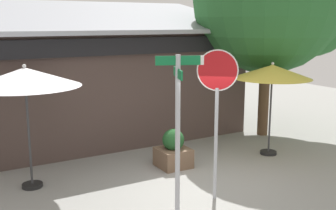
{
  "coord_description": "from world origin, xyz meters",
  "views": [
    {
      "loc": [
        -4.89,
        -7.07,
        3.52
      ],
      "look_at": [
        -0.13,
        1.2,
        1.6
      ],
      "focal_mm": 44.19,
      "sensor_mm": 36.0,
      "label": 1
    }
  ],
  "objects_px": {
    "stop_sign": "(217,96)",
    "patio_umbrella_ivory_left": "(25,78)",
    "sidewalk_planter": "(173,151)",
    "shade_tree": "(276,0)",
    "street_sign_post": "(178,121)",
    "patio_umbrella_mustard_center": "(272,73)"
  },
  "relations": [
    {
      "from": "street_sign_post",
      "to": "shade_tree",
      "type": "height_order",
      "value": "shade_tree"
    },
    {
      "from": "patio_umbrella_ivory_left",
      "to": "patio_umbrella_mustard_center",
      "type": "bearing_deg",
      "value": -7.9
    },
    {
      "from": "street_sign_post",
      "to": "patio_umbrella_ivory_left",
      "type": "bearing_deg",
      "value": 126.49
    },
    {
      "from": "sidewalk_planter",
      "to": "stop_sign",
      "type": "bearing_deg",
      "value": -96.58
    },
    {
      "from": "stop_sign",
      "to": "shade_tree",
      "type": "distance_m",
      "value": 5.79
    },
    {
      "from": "shade_tree",
      "to": "street_sign_post",
      "type": "bearing_deg",
      "value": -148.16
    },
    {
      "from": "patio_umbrella_ivory_left",
      "to": "sidewalk_planter",
      "type": "distance_m",
      "value": 3.89
    },
    {
      "from": "patio_umbrella_ivory_left",
      "to": "street_sign_post",
      "type": "bearing_deg",
      "value": -53.51
    },
    {
      "from": "street_sign_post",
      "to": "patio_umbrella_mustard_center",
      "type": "bearing_deg",
      "value": 25.23
    },
    {
      "from": "street_sign_post",
      "to": "stop_sign",
      "type": "height_order",
      "value": "stop_sign"
    },
    {
      "from": "street_sign_post",
      "to": "stop_sign",
      "type": "bearing_deg",
      "value": 15.23
    },
    {
      "from": "stop_sign",
      "to": "patio_umbrella_ivory_left",
      "type": "relative_size",
      "value": 1.13
    },
    {
      "from": "stop_sign",
      "to": "shade_tree",
      "type": "height_order",
      "value": "shade_tree"
    },
    {
      "from": "stop_sign",
      "to": "patio_umbrella_mustard_center",
      "type": "height_order",
      "value": "stop_sign"
    },
    {
      "from": "shade_tree",
      "to": "stop_sign",
      "type": "bearing_deg",
      "value": -144.85
    },
    {
      "from": "street_sign_post",
      "to": "patio_umbrella_ivory_left",
      "type": "distance_m",
      "value": 3.46
    },
    {
      "from": "patio_umbrella_ivory_left",
      "to": "sidewalk_planter",
      "type": "xyz_separation_m",
      "value": [
        3.32,
        -0.4,
        -1.99
      ]
    },
    {
      "from": "stop_sign",
      "to": "patio_umbrella_mustard_center",
      "type": "relative_size",
      "value": 1.21
    },
    {
      "from": "stop_sign",
      "to": "shade_tree",
      "type": "xyz_separation_m",
      "value": [
        4.43,
        3.12,
        2.05
      ]
    },
    {
      "from": "patio_umbrella_ivory_left",
      "to": "sidewalk_planter",
      "type": "height_order",
      "value": "patio_umbrella_ivory_left"
    },
    {
      "from": "sidewalk_planter",
      "to": "patio_umbrella_ivory_left",
      "type": "bearing_deg",
      "value": 173.05
    },
    {
      "from": "patio_umbrella_mustard_center",
      "to": "stop_sign",
      "type": "bearing_deg",
      "value": -151.57
    }
  ]
}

